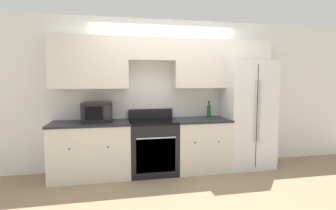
% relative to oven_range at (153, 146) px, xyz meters
% --- Properties ---
extents(ground_plane, '(12.00, 12.00, 0.00)m').
position_rel_oven_range_xyz_m(ground_plane, '(0.25, -0.31, -0.45)').
color(ground_plane, '#937A5B').
extents(wall_back, '(8.00, 0.39, 2.60)m').
position_rel_oven_range_xyz_m(wall_back, '(0.27, 0.27, 1.08)').
color(wall_back, white).
rests_on(wall_back, ground_plane).
extents(lower_cabinets_left, '(1.25, 0.64, 0.89)m').
position_rel_oven_range_xyz_m(lower_cabinets_left, '(-1.00, -0.00, -0.00)').
color(lower_cabinets_left, silver).
rests_on(lower_cabinets_left, ground_plane).
extents(lower_cabinets_right, '(0.92, 0.64, 0.89)m').
position_rel_oven_range_xyz_m(lower_cabinets_right, '(0.84, -0.00, -0.00)').
color(lower_cabinets_right, silver).
rests_on(lower_cabinets_right, ground_plane).
extents(oven_range, '(0.77, 0.65, 1.05)m').
position_rel_oven_range_xyz_m(oven_range, '(0.00, 0.00, 0.00)').
color(oven_range, black).
rests_on(oven_range, ground_plane).
extents(refrigerator, '(0.83, 0.73, 1.88)m').
position_rel_oven_range_xyz_m(refrigerator, '(1.70, 0.04, 0.49)').
color(refrigerator, white).
rests_on(refrigerator, ground_plane).
extents(microwave, '(0.47, 0.38, 0.31)m').
position_rel_oven_range_xyz_m(microwave, '(-0.89, 0.05, 0.60)').
color(microwave, black).
rests_on(microwave, lower_cabinets_left).
extents(bottle, '(0.07, 0.07, 0.29)m').
position_rel_oven_range_xyz_m(bottle, '(1.03, 0.15, 0.55)').
color(bottle, '#195928').
rests_on(bottle, lower_cabinets_right).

